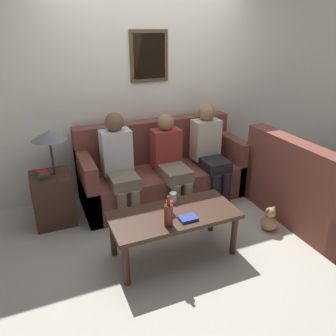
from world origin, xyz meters
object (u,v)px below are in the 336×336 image
couch_side (309,192)px  teddy_bear (269,220)px  drinking_glass (173,197)px  coffee_table (174,219)px  person_left (119,162)px  wine_bottle (168,215)px  couch_main (162,172)px  person_middle (170,159)px  person_right (209,148)px

couch_side → teddy_bear: bearing=93.5°
drinking_glass → coffee_table: bearing=-111.7°
drinking_glass → person_left: (-0.32, 0.78, 0.13)m
wine_bottle → person_left: (-0.12, 1.14, 0.07)m
couch_main → person_left: person_left is taller
person_left → teddy_bear: size_ratio=4.25×
couch_main → person_middle: bearing=-84.5°
person_middle → person_left: bearing=176.3°
wine_bottle → person_right: bearing=47.5°
couch_main → person_right: person_right is taller
couch_side → coffee_table: size_ratio=1.25×
coffee_table → teddy_bear: coffee_table is taller
person_left → coffee_table: bearing=-76.2°
couch_side → person_middle: 1.61m
person_left → wine_bottle: bearing=-84.2°
coffee_table → person_left: size_ratio=1.01×
coffee_table → wine_bottle: size_ratio=4.15×
person_middle → wine_bottle: bearing=-114.1°
couch_side → person_left: (-1.90, 0.98, 0.30)m
couch_side → drinking_glass: bearing=82.9°
couch_side → person_right: bearing=37.0°
couch_side → wine_bottle: (-1.78, -0.16, 0.23)m
wine_bottle → coffee_table: bearing=52.6°
person_left → couch_main: bearing=16.9°
couch_side → couch_main: bearing=48.6°
wine_bottle → person_right: (1.05, 1.14, 0.07)m
drinking_glass → person_right: 1.16m
couch_side → drinking_glass: 1.60m
wine_bottle → drinking_glass: size_ratio=2.83×
teddy_bear → coffee_table: bearing=178.4°
wine_bottle → drinking_glass: bearing=60.7°
couch_main → person_left: 0.69m
person_left → teddy_bear: (1.35, -1.01, -0.51)m
teddy_bear → person_middle: bearing=127.4°
wine_bottle → person_middle: size_ratio=0.26×
wine_bottle → teddy_bear: bearing=6.0°
coffee_table → teddy_bear: size_ratio=4.30×
couch_main → drinking_glass: (-0.27, -0.96, 0.18)m
couch_side → wine_bottle: bearing=95.3°
person_middle → person_right: 0.56m
drinking_glass → person_middle: 0.80m
couch_main → coffee_table: (-0.35, -1.16, 0.07)m
person_right → couch_side: bearing=-53.0°
person_left → person_middle: person_left is taller
couch_side → drinking_glass: size_ratio=14.66×
drinking_glass → person_right: person_right is taller
couch_main → couch_side: size_ratio=1.37×
couch_side → teddy_bear: (-0.55, -0.03, -0.21)m
couch_main → wine_bottle: couch_main is taller
teddy_bear → couch_main: bearing=122.7°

